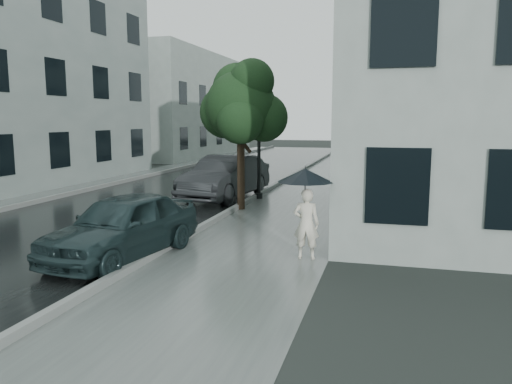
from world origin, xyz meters
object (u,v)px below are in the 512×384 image
(street_tree, at_px, (241,106))
(car_near, at_px, (123,225))
(lamp_post, at_px, (255,122))
(car_far, at_px, (225,177))
(pedestrian, at_px, (306,224))

(street_tree, distance_m, car_near, 6.74)
(lamp_post, relative_size, car_far, 1.02)
(lamp_post, xyz_separation_m, car_near, (-0.60, -8.30, -2.11))
(street_tree, distance_m, car_far, 3.35)
(car_far, bearing_deg, lamp_post, 21.87)
(lamp_post, height_order, car_near, lamp_post)
(car_near, distance_m, car_far, 8.04)
(lamp_post, xyz_separation_m, car_far, (-1.03, -0.27, -2.01))
(pedestrian, height_order, street_tree, street_tree)
(street_tree, distance_m, lamp_post, 2.21)
(street_tree, xyz_separation_m, car_near, (-0.75, -6.16, -2.62))
(street_tree, relative_size, car_near, 1.19)
(car_far, bearing_deg, car_near, -79.62)
(pedestrian, relative_size, car_near, 0.37)
(street_tree, height_order, car_far, street_tree)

